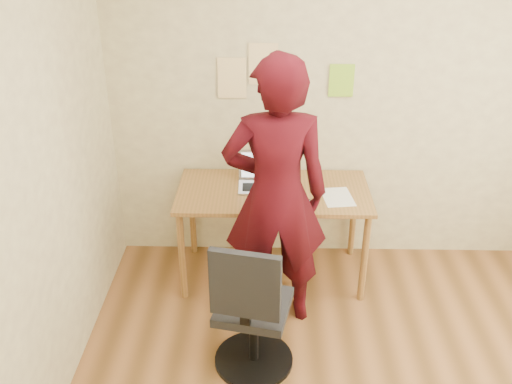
{
  "coord_description": "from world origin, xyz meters",
  "views": [
    {
      "loc": [
        -0.56,
        -2.3,
        2.66
      ],
      "look_at": [
        -0.63,
        0.95,
        0.95
      ],
      "focal_mm": 40.0,
      "sensor_mm": 36.0,
      "label": 1
    }
  ],
  "objects_px": {
    "laptop": "(261,179)",
    "office_chair": "(251,317)",
    "person": "(276,196)",
    "desk": "(273,201)",
    "phone": "(308,204)"
  },
  "relations": [
    {
      "from": "laptop",
      "to": "person",
      "type": "relative_size",
      "value": 0.18
    },
    {
      "from": "office_chair",
      "to": "person",
      "type": "height_order",
      "value": "person"
    },
    {
      "from": "desk",
      "to": "phone",
      "type": "bearing_deg",
      "value": -41.2
    },
    {
      "from": "desk",
      "to": "phone",
      "type": "xyz_separation_m",
      "value": [
        0.24,
        -0.21,
        0.09
      ]
    },
    {
      "from": "laptop",
      "to": "phone",
      "type": "xyz_separation_m",
      "value": [
        0.33,
        -0.29,
        -0.05
      ]
    },
    {
      "from": "laptop",
      "to": "office_chair",
      "type": "xyz_separation_m",
      "value": [
        -0.04,
        -1.1,
        -0.38
      ]
    },
    {
      "from": "desk",
      "to": "person",
      "type": "relative_size",
      "value": 0.75
    },
    {
      "from": "desk",
      "to": "phone",
      "type": "relative_size",
      "value": 10.43
    },
    {
      "from": "desk",
      "to": "phone",
      "type": "distance_m",
      "value": 0.33
    },
    {
      "from": "desk",
      "to": "laptop",
      "type": "xyz_separation_m",
      "value": [
        -0.1,
        0.08,
        0.14
      ]
    },
    {
      "from": "laptop",
      "to": "person",
      "type": "bearing_deg",
      "value": -80.35
    },
    {
      "from": "phone",
      "to": "office_chair",
      "type": "relative_size",
      "value": 0.14
    },
    {
      "from": "office_chair",
      "to": "person",
      "type": "distance_m",
      "value": 0.78
    },
    {
      "from": "laptop",
      "to": "office_chair",
      "type": "bearing_deg",
      "value": -93.26
    },
    {
      "from": "laptop",
      "to": "phone",
      "type": "height_order",
      "value": "laptop"
    }
  ]
}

